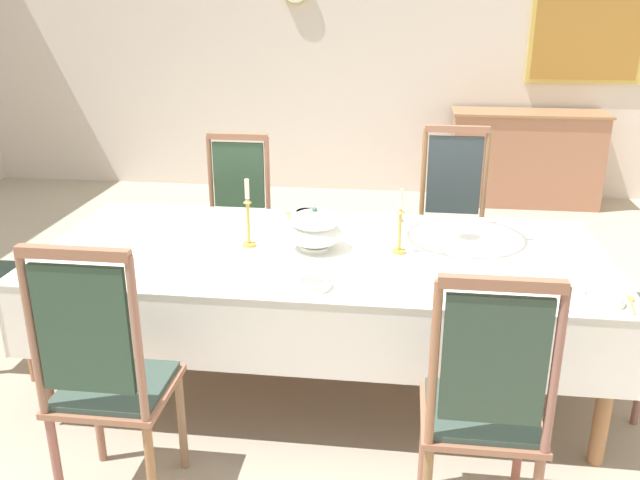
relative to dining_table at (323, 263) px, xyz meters
The scene contains 19 objects.
ground 0.74m from the dining_table, 90.00° to the left, with size 8.15×7.03×0.04m, color #ABA18C.
back_wall 3.89m from the dining_table, 90.00° to the left, with size 8.15×0.08×3.10m, color beige.
dining_table is the anchor object (origin of this frame).
tablecloth 0.01m from the dining_table, 90.00° to the left, with size 2.79×1.24×0.36m.
chair_south_a 1.24m from the dining_table, 124.76° to the right, with size 0.44×0.42×1.16m.
chair_north_a 1.24m from the dining_table, 124.87° to the left, with size 0.44×0.42×1.10m.
chair_south_b 1.24m from the dining_table, 55.25° to the right, with size 0.44×0.42×1.13m.
chair_north_b 1.24m from the dining_table, 55.33° to the left, with size 0.44×0.42×1.18m.
soup_tureen 0.18m from the dining_table, behind, with size 0.27×0.27×0.22m.
candlestick_west 0.43m from the dining_table, behind, with size 0.07×0.07×0.35m.
candlestick_east 0.43m from the dining_table, ahead, with size 0.07×0.07×0.33m.
bowl_near_left 1.32m from the dining_table, 20.87° to the right, with size 0.16×0.16×0.03m.
bowl_near_right 0.53m from the dining_table, 106.79° to the left, with size 0.16×0.16×0.04m.
bowl_far_left 0.48m from the dining_table, 89.03° to the right, with size 0.17×0.17×0.04m.
bowl_far_right 0.59m from the dining_table, 58.11° to the left, with size 0.16×0.16×0.03m.
spoon_primary 1.42m from the dining_table, 18.22° to the right, with size 0.05×0.18×0.01m.
spoon_secondary 0.59m from the dining_table, 116.88° to the left, with size 0.06×0.17×0.01m.
sideboard 3.81m from the dining_table, 66.06° to the left, with size 1.44×0.48×0.90m.
framed_painting 4.37m from the dining_table, 61.39° to the left, with size 1.05×0.05×1.13m.
Camera 1 is at (0.38, -3.36, 1.97)m, focal length 37.97 mm.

